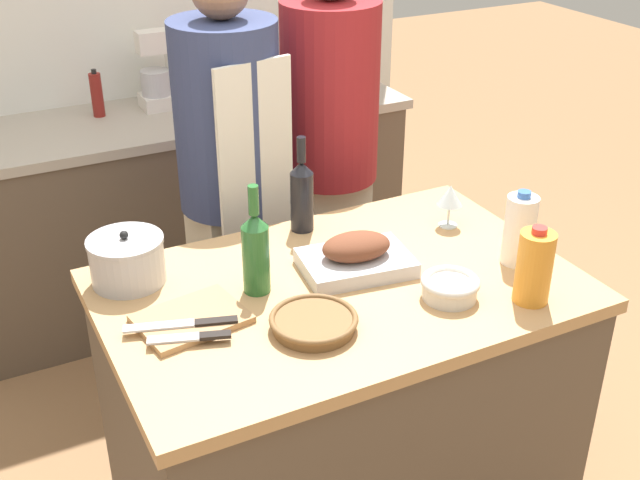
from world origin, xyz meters
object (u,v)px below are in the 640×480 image
at_px(condiment_bottle_tall, 262,73).
at_px(person_cook_guest, 330,148).
at_px(stock_pot, 127,260).
at_px(knife_chef, 185,324).
at_px(condiment_bottle_extra, 97,95).
at_px(wicker_basket, 314,322).
at_px(wine_bottle_dark, 256,251).
at_px(wine_bottle_green, 302,194).
at_px(cutting_board, 191,319).
at_px(stand_mixer, 161,76).
at_px(person_cook_aproned, 231,176).
at_px(wine_glass_left, 450,196).
at_px(condiment_bottle_short, 279,87).
at_px(juice_jug, 534,267).
at_px(mixing_bowl, 450,287).
at_px(milk_jug, 520,230).
at_px(roasting_pan, 356,257).
at_px(knife_paring, 192,337).

relative_size(condiment_bottle_tall, person_cook_guest, 0.10).
height_order(stock_pot, knife_chef, stock_pot).
distance_m(condiment_bottle_extra, person_cook_guest, 1.04).
distance_m(stock_pot, person_cook_guest, 1.07).
xyz_separation_m(wicker_basket, wine_bottle_dark, (-0.05, 0.24, 0.10)).
bearing_deg(wine_bottle_green, person_cook_guest, 54.11).
bearing_deg(wine_bottle_green, cutting_board, -144.72).
relative_size(stand_mixer, condiment_bottle_tall, 1.97).
relative_size(wicker_basket, person_cook_aproned, 0.14).
bearing_deg(stock_pot, wine_glass_left, -6.99).
height_order(wine_glass_left, condiment_bottle_tall, condiment_bottle_tall).
bearing_deg(condiment_bottle_short, stand_mixer, 162.32).
height_order(juice_jug, person_cook_guest, person_cook_guest).
xyz_separation_m(mixing_bowl, condiment_bottle_tall, (0.25, 1.84, 0.08)).
distance_m(juice_jug, knife_chef, 0.92).
bearing_deg(condiment_bottle_short, wicker_basket, -111.52).
xyz_separation_m(condiment_bottle_tall, person_cook_guest, (-0.08, -0.81, -0.07)).
distance_m(wicker_basket, milk_jug, 0.69).
distance_m(wine_glass_left, knife_chef, 0.95).
bearing_deg(wine_glass_left, knife_chef, -168.71).
distance_m(roasting_pan, condiment_bottle_tall, 1.65).
relative_size(condiment_bottle_extra, person_cook_guest, 0.12).
bearing_deg(knife_chef, roasting_pan, 7.92).
bearing_deg(stand_mixer, condiment_bottle_extra, 178.31).
height_order(stand_mixer, condiment_bottle_tall, stand_mixer).
relative_size(milk_jug, wine_glass_left, 1.62).
xyz_separation_m(wicker_basket, wine_bottle_green, (0.22, 0.51, 0.10)).
distance_m(stand_mixer, person_cook_guest, 0.88).
relative_size(wine_glass_left, condiment_bottle_short, 0.95).
bearing_deg(milk_jug, stock_pot, 158.68).
distance_m(mixing_bowl, condiment_bottle_tall, 1.86).
bearing_deg(juice_jug, wine_bottle_green, 119.07).
distance_m(stand_mixer, condiment_bottle_tall, 0.49).
distance_m(milk_jug, knife_paring, 0.98).
relative_size(stock_pot, person_cook_guest, 0.13).
xyz_separation_m(roasting_pan, wicker_basket, (-0.24, -0.21, -0.02)).
distance_m(stand_mixer, condiment_bottle_extra, 0.28).
height_order(condiment_bottle_tall, person_cook_guest, person_cook_guest).
relative_size(knife_chef, person_cook_guest, 0.17).
bearing_deg(person_cook_guest, person_cook_aproned, -158.66).
bearing_deg(milk_jug, roasting_pan, 158.85).
height_order(condiment_bottle_tall, person_cook_aproned, person_cook_aproned).
relative_size(mixing_bowl, juice_jug, 0.73).
bearing_deg(condiment_bottle_tall, juice_jug, -91.85).
xyz_separation_m(knife_chef, person_cook_guest, (0.86, 0.86, 0.02)).
xyz_separation_m(cutting_board, juice_jug, (0.84, -0.31, 0.09)).
bearing_deg(cutting_board, wine_bottle_green, 35.28).
bearing_deg(stand_mixer, wine_glass_left, -71.55).
distance_m(juice_jug, stand_mixer, 1.95).
bearing_deg(condiment_bottle_extra, knife_chef, -96.07).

